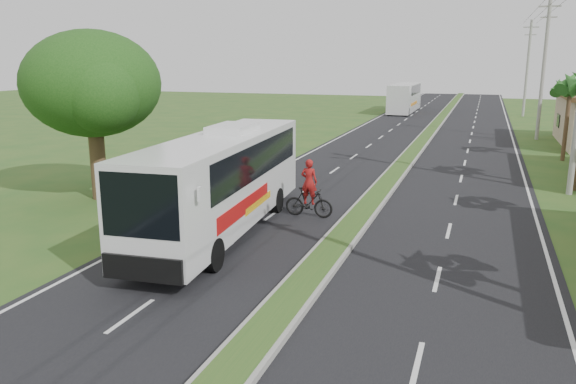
% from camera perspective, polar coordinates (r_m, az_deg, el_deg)
% --- Properties ---
extents(ground, '(180.00, 180.00, 0.00)m').
position_cam_1_polar(ground, '(13.27, -2.74, -14.69)').
color(ground, '#2B531E').
rests_on(ground, ground).
extents(road_asphalt, '(14.00, 160.00, 0.02)m').
position_cam_1_polar(road_asphalt, '(31.77, 10.87, 1.77)').
color(road_asphalt, black).
rests_on(road_asphalt, ground).
extents(median_strip, '(1.20, 160.00, 0.18)m').
position_cam_1_polar(median_strip, '(31.76, 10.88, 1.93)').
color(median_strip, gray).
rests_on(median_strip, ground).
extents(lane_edge_left, '(0.12, 160.00, 0.01)m').
position_cam_1_polar(lane_edge_left, '(33.38, -0.58, 2.54)').
color(lane_edge_left, silver).
rests_on(lane_edge_left, ground).
extents(lane_edge_right, '(0.12, 160.00, 0.01)m').
position_cam_1_polar(lane_edge_right, '(31.55, 22.98, 0.84)').
color(lane_edge_right, silver).
rests_on(lane_edge_right, ground).
extents(palm_verge_d, '(2.40, 2.40, 5.25)m').
position_cam_1_polar(palm_verge_d, '(39.18, 26.77, 9.44)').
color(palm_verge_d, '#473321').
rests_on(palm_verge_d, ground).
extents(shade_tree, '(6.30, 6.00, 7.54)m').
position_cam_1_polar(shade_tree, '(26.66, -19.44, 9.98)').
color(shade_tree, '#473321').
rests_on(shade_tree, ground).
extents(utility_pole_c, '(1.60, 0.28, 11.00)m').
position_cam_1_polar(utility_pole_c, '(49.02, 24.54, 11.47)').
color(utility_pole_c, gray).
rests_on(utility_pole_c, ground).
extents(utility_pole_d, '(1.60, 0.28, 10.50)m').
position_cam_1_polar(utility_pole_d, '(68.97, 23.14, 11.57)').
color(utility_pole_d, gray).
rests_on(utility_pole_d, ground).
extents(coach_bus_main, '(3.44, 12.09, 3.86)m').
position_cam_1_polar(coach_bus_main, '(20.48, -6.59, 1.65)').
color(coach_bus_main, silver).
rests_on(coach_bus_main, ground).
extents(coach_bus_far, '(2.60, 11.67, 3.40)m').
position_cam_1_polar(coach_bus_far, '(70.57, 11.78, 9.51)').
color(coach_bus_far, silver).
rests_on(coach_bus_far, ground).
extents(motorcyclist, '(2.00, 0.61, 2.39)m').
position_cam_1_polar(motorcyclist, '(22.59, 2.14, -0.49)').
color(motorcyclist, black).
rests_on(motorcyclist, ground).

